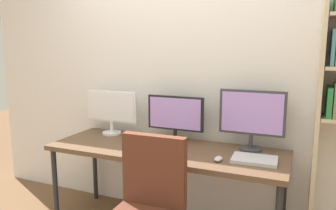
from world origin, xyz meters
name	(u,v)px	position (x,y,z in m)	size (l,w,h in m)	color
wall_back	(184,76)	(0.00, 1.02, 1.30)	(4.34, 0.10, 2.60)	silver
desk	(166,154)	(0.00, 0.60, 0.69)	(1.94, 0.68, 0.74)	brown
monitor_left	(111,110)	(-0.65, 0.81, 0.98)	(0.54, 0.18, 0.41)	silver
monitor_center	(175,116)	(0.00, 0.81, 0.96)	(0.51, 0.18, 0.40)	black
monitor_right	(252,116)	(0.65, 0.81, 1.02)	(0.51, 0.18, 0.48)	#38383D
keyboard_main	(154,155)	(0.00, 0.37, 0.75)	(0.35, 0.13, 0.02)	silver
computer_mouse	(218,159)	(0.48, 0.46, 0.76)	(0.06, 0.10, 0.03)	silver
laptop_closed	(254,159)	(0.72, 0.56, 0.75)	(0.32, 0.22, 0.02)	silver
coffee_mug	(174,144)	(0.07, 0.60, 0.79)	(0.11, 0.08, 0.09)	white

